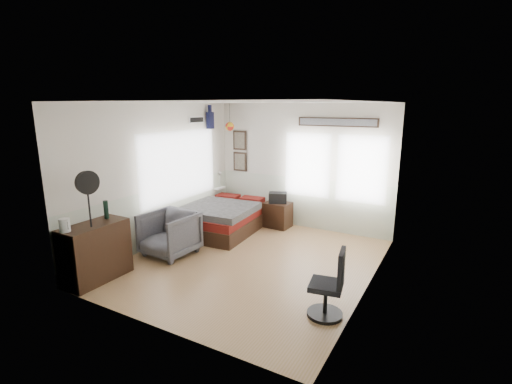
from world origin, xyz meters
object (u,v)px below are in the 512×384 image
(dresser, at_px, (96,252))
(armchair, at_px, (169,234))
(task_chair, at_px, (330,290))
(nightstand, at_px, (278,215))
(bed, at_px, (223,218))

(dresser, bearing_deg, armchair, 76.27)
(dresser, height_order, task_chair, task_chair)
(dresser, height_order, nightstand, dresser)
(nightstand, bearing_deg, bed, -134.32)
(bed, height_order, task_chair, task_chair)
(dresser, distance_m, nightstand, 3.91)
(dresser, height_order, armchair, dresser)
(nightstand, bearing_deg, dresser, -107.47)
(bed, bearing_deg, armchair, -98.86)
(dresser, relative_size, nightstand, 1.80)
(dresser, xyz_separation_m, armchair, (0.32, 1.30, -0.05))
(dresser, relative_size, armchair, 1.15)
(nightstand, bearing_deg, armchair, -110.65)
(bed, height_order, armchair, armchair)
(bed, distance_m, task_chair, 3.70)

